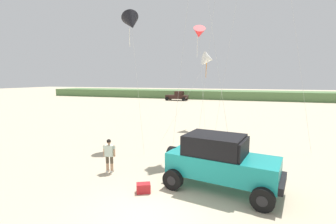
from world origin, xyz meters
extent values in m
plane|color=#C1B293|center=(0.00, 0.00, 0.00)|extent=(220.00, 220.00, 0.00)
cube|color=#567A47|center=(-2.22, 51.14, 0.93)|extent=(90.00, 8.50, 1.85)
cube|color=teal|center=(2.11, 2.84, 1.01)|extent=(4.67, 2.63, 0.90)
cube|color=teal|center=(3.74, 2.53, 1.38)|extent=(1.40, 1.87, 0.12)
cube|color=black|center=(1.77, 2.90, 1.86)|extent=(2.59, 2.16, 0.80)
cube|color=black|center=(2.95, 2.68, 1.82)|extent=(0.41, 1.66, 0.72)
cube|color=black|center=(4.36, 2.41, 0.74)|extent=(0.53, 1.81, 0.28)
cylinder|color=black|center=(-0.16, 3.27, 1.11)|extent=(0.44, 0.82, 0.77)
cylinder|color=black|center=(4.03, 3.52, 0.42)|extent=(0.88, 0.45, 0.84)
cylinder|color=black|center=(4.03, 3.52, 0.42)|extent=(0.43, 0.38, 0.38)
cylinder|color=black|center=(3.64, 1.50, 0.42)|extent=(0.88, 0.45, 0.84)
cylinder|color=black|center=(3.64, 1.50, 0.42)|extent=(0.43, 0.38, 0.38)
cylinder|color=black|center=(0.59, 4.17, 0.42)|extent=(0.88, 0.45, 0.84)
cylinder|color=black|center=(0.59, 4.17, 0.42)|extent=(0.43, 0.38, 0.38)
cylinder|color=black|center=(0.20, 2.15, 0.42)|extent=(0.88, 0.45, 0.84)
cylinder|color=black|center=(0.20, 2.15, 0.42)|extent=(0.43, 0.38, 0.38)
cylinder|color=tan|center=(-3.41, 2.95, 0.25)|extent=(0.14, 0.14, 0.49)
cylinder|color=#4C4233|center=(-3.41, 2.95, 0.64)|extent=(0.15, 0.15, 0.36)
cube|color=silver|center=(-3.42, 2.99, 0.05)|extent=(0.16, 0.28, 0.10)
cylinder|color=tan|center=(-3.19, 2.99, 0.25)|extent=(0.14, 0.14, 0.49)
cylinder|color=#4C4233|center=(-3.19, 2.99, 0.64)|extent=(0.15, 0.15, 0.36)
cube|color=silver|center=(-3.20, 3.03, 0.05)|extent=(0.16, 0.28, 0.10)
cube|color=silver|center=(-3.30, 2.97, 1.09)|extent=(0.44, 0.33, 0.54)
cylinder|color=tan|center=(-3.55, 2.93, 1.08)|extent=(0.09, 0.09, 0.56)
cylinder|color=silver|center=(-3.55, 2.93, 1.27)|extent=(0.11, 0.11, 0.16)
cylinder|color=tan|center=(-3.05, 3.02, 1.08)|extent=(0.09, 0.09, 0.56)
cylinder|color=silver|center=(-3.05, 3.02, 1.27)|extent=(0.11, 0.11, 0.16)
cylinder|color=tan|center=(-3.30, 2.97, 1.40)|extent=(0.10, 0.10, 0.08)
sphere|color=tan|center=(-3.30, 2.97, 1.54)|extent=(0.21, 0.21, 0.21)
sphere|color=black|center=(-3.30, 2.96, 1.56)|extent=(0.21, 0.21, 0.21)
cube|color=#B21E23|center=(-0.84, 1.50, 0.19)|extent=(0.66, 0.57, 0.38)
cube|color=black|center=(-11.61, 43.12, 0.76)|extent=(4.68, 2.10, 0.76)
cube|color=black|center=(-11.06, 43.10, 1.56)|extent=(1.68, 1.87, 0.84)
cylinder|color=black|center=(-9.72, 44.09, 0.38)|extent=(0.77, 0.29, 0.76)
cylinder|color=black|center=(-9.81, 41.99, 0.38)|extent=(0.77, 0.29, 0.76)
cylinder|color=black|center=(-13.42, 44.25, 0.38)|extent=(0.77, 0.29, 0.76)
cylinder|color=black|center=(-13.51, 42.16, 0.38)|extent=(0.77, 0.29, 0.76)
cylinder|color=silver|center=(-0.82, 7.77, 7.29)|extent=(0.90, 2.14, 14.47)
cone|color=red|center=(-1.69, 16.52, 8.87)|extent=(1.38, 1.67, 1.59)
cylinder|color=white|center=(-1.84, 16.52, 7.59)|extent=(0.05, 0.12, 1.97)
cylinder|color=silver|center=(-0.85, 13.92, 4.46)|extent=(1.69, 5.22, 8.83)
cone|color=white|center=(-0.10, 12.45, 6.10)|extent=(1.25, 1.62, 1.50)
cylinder|color=orange|center=(-0.25, 12.45, 5.26)|extent=(0.05, 0.30, 1.22)
cylinder|color=silver|center=(-1.48, 10.82, 3.08)|extent=(2.78, 3.26, 6.06)
cylinder|color=silver|center=(0.98, 7.50, 6.83)|extent=(2.80, 3.42, 13.56)
cylinder|color=silver|center=(0.18, 11.47, 7.61)|extent=(1.40, 1.02, 15.13)
cylinder|color=silver|center=(5.75, 11.03, 7.44)|extent=(2.14, 3.18, 14.79)
cone|color=black|center=(-4.53, 8.09, 8.25)|extent=(1.83, 2.02, 1.84)
cylinder|color=white|center=(-4.68, 8.09, 7.30)|extent=(0.05, 0.05, 1.16)
cylinder|color=silver|center=(-3.69, 7.09, 4.15)|extent=(1.71, 2.02, 8.20)
cylinder|color=silver|center=(1.51, 11.91, 6.98)|extent=(1.78, 1.08, 13.86)
camera|label=1|loc=(3.05, -7.07, 4.55)|focal=26.18mm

